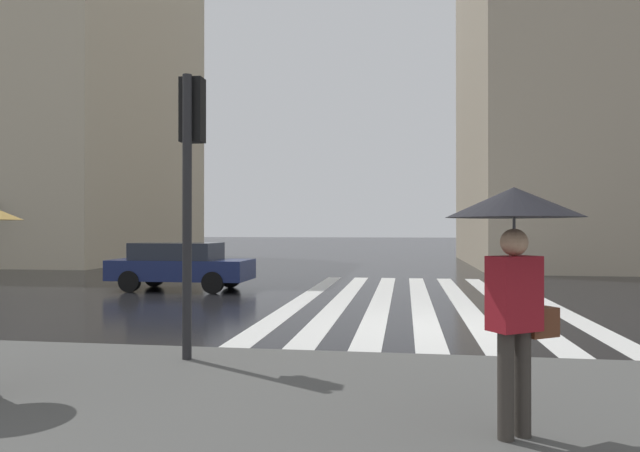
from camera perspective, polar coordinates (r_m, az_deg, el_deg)
ground_plane at (r=10.96m, az=12.02°, el=-9.88°), size 220.00×220.00×0.00m
zebra_crossing at (r=14.90m, az=10.03°, el=-7.31°), size 13.00×6.50×0.01m
traffic_signal_post at (r=7.72m, az=-12.80°, el=6.90°), size 0.44×0.30×3.67m
car_navy at (r=17.62m, az=-13.75°, el=-3.76°), size 1.85×4.10×1.41m
pedestrian_by_billboard at (r=4.84m, az=18.87°, el=-0.69°), size 1.09×1.09×2.01m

